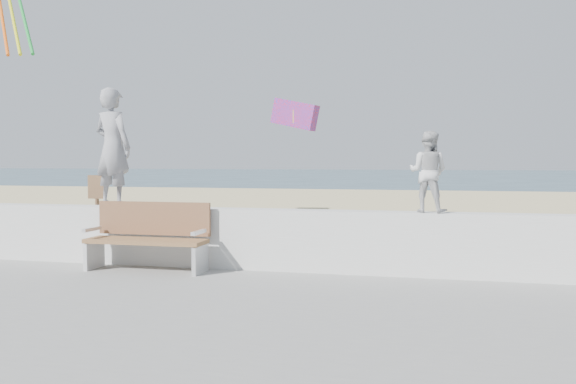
% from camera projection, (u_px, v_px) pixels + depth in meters
% --- Properties ---
extents(ground, '(220.00, 220.00, 0.00)m').
position_uv_depth(ground, '(235.00, 315.00, 7.12)').
color(ground, '#2C4958').
rests_on(ground, ground).
extents(sand, '(90.00, 40.00, 0.08)m').
position_uv_depth(sand, '(346.00, 228.00, 15.85)').
color(sand, '#CFBE8A').
rests_on(sand, ground).
extents(seawall, '(30.00, 0.35, 0.90)m').
position_uv_depth(seawall, '(278.00, 240.00, 9.03)').
color(seawall, silver).
rests_on(seawall, boardwalk).
extents(adult, '(0.77, 0.61, 1.86)m').
position_uv_depth(adult, '(113.00, 147.00, 9.59)').
color(adult, gray).
rests_on(adult, seawall).
extents(child, '(0.65, 0.56, 1.13)m').
position_uv_depth(child, '(428.00, 172.00, 8.47)').
color(child, silver).
rests_on(child, seawall).
extents(bench, '(1.80, 0.57, 1.00)m').
position_uv_depth(bench, '(149.00, 236.00, 9.02)').
color(bench, olive).
rests_on(bench, boardwalk).
extents(parafoil_kite, '(0.93, 0.46, 0.62)m').
position_uv_depth(parafoil_kite, '(296.00, 115.00, 11.03)').
color(parafoil_kite, red).
rests_on(parafoil_kite, ground).
extents(sign, '(0.32, 0.07, 1.46)m').
position_uv_depth(sign, '(97.00, 208.00, 10.90)').
color(sign, brown).
rests_on(sign, sand).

